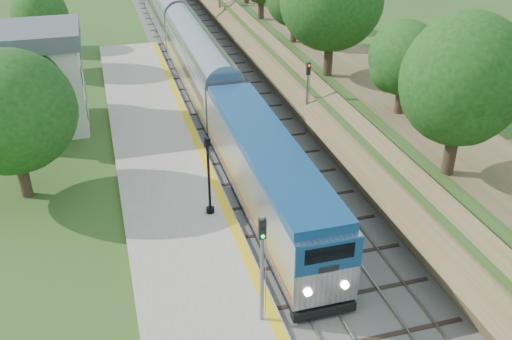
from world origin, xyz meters
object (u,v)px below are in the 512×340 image
object	(u,v)px
signal_farside	(307,90)
station_building	(28,79)
signal_platform	(262,259)
lamppost_far	(209,180)

from	to	relation	value
signal_farside	station_building	bearing A→B (deg)	161.55
station_building	signal_platform	size ratio (longest dim) A/B	1.54
station_building	lamppost_far	distance (m)	19.54
station_building	signal_platform	world-z (taller)	station_building
station_building	signal_platform	distance (m)	28.00
lamppost_far	signal_platform	bearing A→B (deg)	-87.29
station_building	signal_farside	xyz separation A→B (m)	(20.20, -6.74, -0.50)
station_building	signal_farside	distance (m)	21.30
station_building	lamppost_far	xyz separation A→B (m)	(10.65, -16.31, -1.51)
lamppost_far	signal_platform	world-z (taller)	signal_platform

